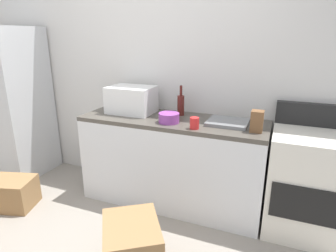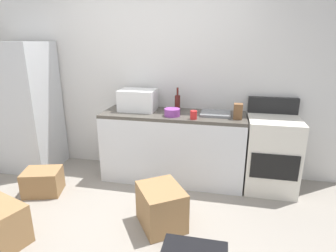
{
  "view_description": "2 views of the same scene",
  "coord_description": "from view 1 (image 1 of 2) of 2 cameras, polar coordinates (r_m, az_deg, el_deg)",
  "views": [
    {
      "loc": [
        1.25,
        -1.27,
        1.67
      ],
      "look_at": [
        0.3,
        1.09,
        0.86
      ],
      "focal_mm": 30.55,
      "sensor_mm": 36.0,
      "label": 1
    },
    {
      "loc": [
        0.94,
        -2.12,
        1.78
      ],
      "look_at": [
        0.29,
        0.95,
        0.81
      ],
      "focal_mm": 29.61,
      "sensor_mm": 36.0,
      "label": 2
    }
  ],
  "objects": [
    {
      "name": "sink_basin",
      "position": [
        2.65,
        11.84,
        0.74
      ],
      "size": [
        0.36,
        0.32,
        0.03
      ],
      "primitive_type": "cube",
      "color": "slate",
      "rests_on": "kitchen_counter"
    },
    {
      "name": "knife_block",
      "position": [
        2.47,
        17.32,
        0.9
      ],
      "size": [
        0.1,
        0.1,
        0.18
      ],
      "primitive_type": "cube",
      "color": "brown",
      "rests_on": "kitchen_counter"
    },
    {
      "name": "mixing_bowl",
      "position": [
        2.62,
        0.19,
        1.65
      ],
      "size": [
        0.19,
        0.19,
        0.09
      ],
      "primitive_type": "cylinder",
      "color": "purple",
      "rests_on": "kitchen_counter"
    },
    {
      "name": "stove_oven",
      "position": [
        2.77,
        25.58,
        -9.98
      ],
      "size": [
        0.6,
        0.61,
        1.1
      ],
      "color": "silver",
      "rests_on": "ground_plane"
    },
    {
      "name": "wall_back",
      "position": [
        3.11,
        -1.93,
        10.85
      ],
      "size": [
        5.0,
        0.1,
        2.6
      ],
      "primitive_type": "cube",
      "color": "silver",
      "rests_on": "ground_plane"
    },
    {
      "name": "microwave",
      "position": [
        2.98,
        -7.28,
        5.23
      ],
      "size": [
        0.46,
        0.34,
        0.27
      ],
      "primitive_type": "cube",
      "color": "white",
      "rests_on": "kitchen_counter"
    },
    {
      "name": "refrigerator",
      "position": [
        3.94,
        -28.53,
        3.99
      ],
      "size": [
        0.68,
        0.66,
        1.76
      ],
      "primitive_type": "cube",
      "color": "silver",
      "rests_on": "ground_plane"
    },
    {
      "name": "cardboard_box_small",
      "position": [
        3.35,
        -28.63,
        -11.66
      ],
      "size": [
        0.49,
        0.43,
        0.3
      ],
      "primitive_type": "cube",
      "rotation": [
        0.0,
        0.0,
        0.28
      ],
      "color": "olive",
      "rests_on": "ground_plane"
    },
    {
      "name": "wine_bottle",
      "position": [
        2.86,
        2.56,
        4.33
      ],
      "size": [
        0.07,
        0.07,
        0.3
      ],
      "color": "#591E19",
      "rests_on": "kitchen_counter"
    },
    {
      "name": "kitchen_counter",
      "position": [
        2.92,
        0.88,
        -7.03
      ],
      "size": [
        1.8,
        0.6,
        0.9
      ],
      "color": "silver",
      "rests_on": "ground_plane"
    },
    {
      "name": "cardboard_box_large",
      "position": [
        2.25,
        -7.19,
        -23.12
      ],
      "size": [
        0.59,
        0.61,
        0.41
      ],
      "primitive_type": "cube",
      "rotation": [
        0.0,
        0.0,
        0.59
      ],
      "color": "olive",
      "rests_on": "ground_plane"
    },
    {
      "name": "coffee_mug",
      "position": [
        2.46,
        5.3,
        0.58
      ],
      "size": [
        0.08,
        0.08,
        0.1
      ],
      "primitive_type": "cylinder",
      "color": "red",
      "rests_on": "kitchen_counter"
    }
  ]
}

